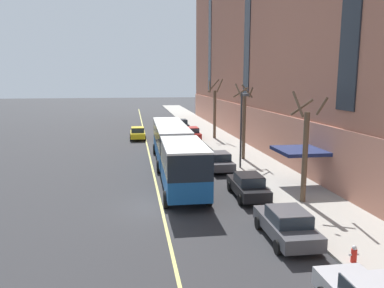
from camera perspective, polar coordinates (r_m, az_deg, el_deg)
The scene contains 15 objects.
ground_plane at distance 22.66m, azimuth -5.31°, elevation -9.50°, with size 260.00×260.00×0.00m, color #303033.
sidewalk at distance 27.58m, azimuth 14.06°, elevation -6.04°, with size 4.78×160.00×0.15m, color #ADA89E.
city_bus at distance 30.04m, azimuth -2.71°, elevation -0.56°, with size 3.17×19.46×3.53m.
parked_car_black_1 at distance 55.60m, azimuth -1.65°, elevation 2.98°, with size 2.00×4.55×1.56m.
parked_car_black_3 at distance 24.30m, azimuth 8.54°, elevation -6.29°, with size 2.02×4.61×1.56m.
parked_car_red_4 at distance 46.74m, azimuth -0.11°, elevation 1.66°, with size 2.06×4.63×1.56m.
parked_car_darkgray_5 at distance 31.07m, azimuth 4.10°, elevation -2.62°, with size 2.00×4.31×1.56m.
parked_car_darkgray_6 at distance 18.49m, azimuth 14.21°, elevation -11.78°, with size 2.11×4.52×1.56m.
taxi_cab at distance 47.29m, azimuth -8.28°, elevation 1.65°, with size 1.96×4.35×1.56m.
street_tree_mid_block at distance 23.26m, azimuth 16.89°, elevation -0.74°, with size 1.79×1.79×6.65m.
street_tree_far_uptown at distance 34.71m, azimuth 7.92°, elevation 3.50°, with size 1.60×1.74×6.92m.
street_tree_far_downtown at distance 46.77m, azimuth 3.47°, elevation 5.25°, with size 1.75×1.54×7.35m.
street_lamp at distance 30.89m, azimuth 7.64°, elevation 3.38°, with size 0.36×1.48×6.27m.
fire_hydrant at distance 17.15m, azimuth 23.45°, elevation -15.15°, with size 0.42×0.24×0.72m.
lane_centerline at distance 25.52m, azimuth -5.23°, elevation -7.25°, with size 0.16×140.00×0.01m, color #E0D66B.
Camera 1 is at (-1.30, -21.33, 7.54)m, focal length 35.00 mm.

